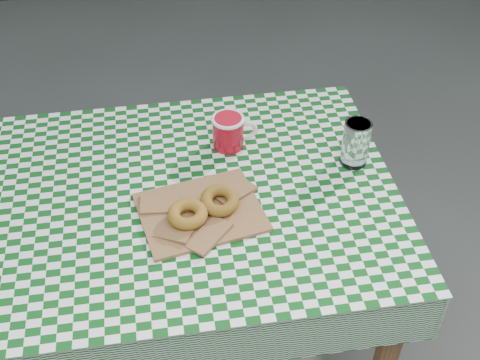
% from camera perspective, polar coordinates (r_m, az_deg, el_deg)
% --- Properties ---
extents(table, '(1.20, 0.83, 0.75)m').
position_cam_1_polar(table, '(1.84, -6.54, -10.26)').
color(table, brown).
rests_on(table, ground).
extents(tablecloth, '(1.22, 0.85, 0.01)m').
position_cam_1_polar(tablecloth, '(1.56, -7.60, -1.72)').
color(tablecloth, '#0A4513').
rests_on(tablecloth, table).
extents(paper_bag, '(0.33, 0.28, 0.02)m').
position_cam_1_polar(paper_bag, '(1.50, -3.58, -2.85)').
color(paper_bag, olive).
rests_on(paper_bag, tablecloth).
extents(bagel_front, '(0.11, 0.11, 0.03)m').
position_cam_1_polar(bagel_front, '(1.46, -4.77, -3.11)').
color(bagel_front, '#A27521').
rests_on(bagel_front, paper_bag).
extents(bagel_back, '(0.10, 0.10, 0.03)m').
position_cam_1_polar(bagel_back, '(1.49, -1.86, -1.87)').
color(bagel_back, '#8A601C').
rests_on(bagel_back, paper_bag).
extents(coffee_mug, '(0.17, 0.17, 0.09)m').
position_cam_1_polar(coffee_mug, '(1.67, -1.09, 4.38)').
color(coffee_mug, '#B00B1C').
rests_on(coffee_mug, tablecloth).
extents(drinking_glass, '(0.08, 0.08, 0.13)m').
position_cam_1_polar(drinking_glass, '(1.63, 10.46, 3.31)').
color(drinking_glass, white).
rests_on(drinking_glass, tablecloth).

